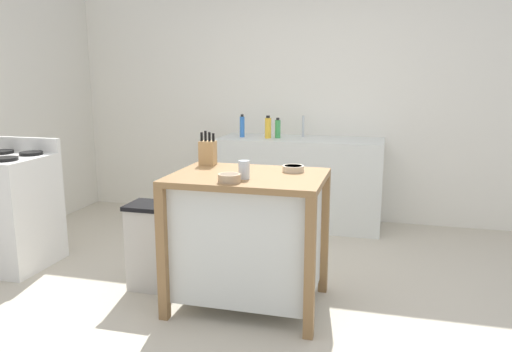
{
  "coord_description": "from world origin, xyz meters",
  "views": [
    {
      "loc": [
        0.8,
        -3.01,
        1.53
      ],
      "look_at": [
        -0.05,
        0.2,
        0.85
      ],
      "focal_mm": 34.65,
      "sensor_mm": 36.0,
      "label": 1
    }
  ],
  "objects_px": {
    "sink_faucet": "(303,126)",
    "stove": "(10,211)",
    "bowl_stoneware_deep": "(293,168)",
    "bottle_hand_soap": "(268,128)",
    "drinking_cup": "(244,170)",
    "trash_bin": "(155,246)",
    "kitchen_island": "(248,233)",
    "bowl_ceramic_wide": "(229,178)",
    "bottle_dish_soap": "(278,129)",
    "bottle_spray_cleaner": "(242,126)",
    "knife_block": "(208,152)"
  },
  "relations": [
    {
      "from": "kitchen_island",
      "to": "drinking_cup",
      "type": "xyz_separation_m",
      "value": [
        0.01,
        -0.14,
        0.45
      ]
    },
    {
      "from": "trash_bin",
      "to": "bowl_ceramic_wide",
      "type": "bearing_deg",
      "value": -27.06
    },
    {
      "from": "bottle_spray_cleaner",
      "to": "stove",
      "type": "bearing_deg",
      "value": -130.78
    },
    {
      "from": "sink_faucet",
      "to": "stove",
      "type": "xyz_separation_m",
      "value": [
        -2.06,
        -1.86,
        -0.55
      ]
    },
    {
      "from": "bottle_spray_cleaner",
      "to": "bottle_hand_soap",
      "type": "xyz_separation_m",
      "value": [
        0.28,
        -0.03,
        -0.0
      ]
    },
    {
      "from": "bowl_stoneware_deep",
      "to": "bottle_dish_soap",
      "type": "distance_m",
      "value": 1.8
    },
    {
      "from": "kitchen_island",
      "to": "bottle_spray_cleaner",
      "type": "bearing_deg",
      "value": 107.47
    },
    {
      "from": "stove",
      "to": "bottle_dish_soap",
      "type": "bearing_deg",
      "value": 43.06
    },
    {
      "from": "knife_block",
      "to": "bottle_dish_soap",
      "type": "relative_size",
      "value": 1.18
    },
    {
      "from": "stove",
      "to": "knife_block",
      "type": "bearing_deg",
      "value": 2.57
    },
    {
      "from": "kitchen_island",
      "to": "bottle_hand_soap",
      "type": "relative_size",
      "value": 4.29
    },
    {
      "from": "kitchen_island",
      "to": "bottle_hand_soap",
      "type": "bearing_deg",
      "value": 99.52
    },
    {
      "from": "bowl_ceramic_wide",
      "to": "trash_bin",
      "type": "relative_size",
      "value": 0.22
    },
    {
      "from": "bowl_stoneware_deep",
      "to": "sink_faucet",
      "type": "relative_size",
      "value": 0.65
    },
    {
      "from": "trash_bin",
      "to": "sink_faucet",
      "type": "bearing_deg",
      "value": 69.06
    },
    {
      "from": "bowl_ceramic_wide",
      "to": "bottle_dish_soap",
      "type": "bearing_deg",
      "value": 94.67
    },
    {
      "from": "bottle_dish_soap",
      "to": "stove",
      "type": "xyz_separation_m",
      "value": [
        -1.83,
        -1.71,
        -0.54
      ]
    },
    {
      "from": "trash_bin",
      "to": "stove",
      "type": "height_order",
      "value": "stove"
    },
    {
      "from": "drinking_cup",
      "to": "trash_bin",
      "type": "distance_m",
      "value": 1.01
    },
    {
      "from": "bottle_spray_cleaner",
      "to": "stove",
      "type": "relative_size",
      "value": 0.23
    },
    {
      "from": "bowl_stoneware_deep",
      "to": "bottle_hand_soap",
      "type": "height_order",
      "value": "bottle_hand_soap"
    },
    {
      "from": "knife_block",
      "to": "bottle_hand_soap",
      "type": "xyz_separation_m",
      "value": [
        0.06,
        1.59,
        0.02
      ]
    },
    {
      "from": "drinking_cup",
      "to": "bottle_dish_soap",
      "type": "bearing_deg",
      "value": 96.52
    },
    {
      "from": "bowl_ceramic_wide",
      "to": "drinking_cup",
      "type": "relative_size",
      "value": 1.2
    },
    {
      "from": "knife_block",
      "to": "bowl_ceramic_wide",
      "type": "relative_size",
      "value": 1.77
    },
    {
      "from": "kitchen_island",
      "to": "knife_block",
      "type": "bearing_deg",
      "value": 144.61
    },
    {
      "from": "knife_block",
      "to": "kitchen_island",
      "type": "bearing_deg",
      "value": -35.39
    },
    {
      "from": "bowl_ceramic_wide",
      "to": "bottle_dish_soap",
      "type": "distance_m",
      "value": 2.17
    },
    {
      "from": "trash_bin",
      "to": "bottle_dish_soap",
      "type": "relative_size",
      "value": 3.06
    },
    {
      "from": "sink_faucet",
      "to": "kitchen_island",
      "type": "bearing_deg",
      "value": -90.45
    },
    {
      "from": "bowl_ceramic_wide",
      "to": "drinking_cup",
      "type": "xyz_separation_m",
      "value": [
        0.06,
        0.12,
        0.03
      ]
    },
    {
      "from": "bowl_ceramic_wide",
      "to": "stove",
      "type": "relative_size",
      "value": 0.13
    },
    {
      "from": "knife_block",
      "to": "trash_bin",
      "type": "height_order",
      "value": "knife_block"
    },
    {
      "from": "kitchen_island",
      "to": "bottle_spray_cleaner",
      "type": "height_order",
      "value": "bottle_spray_cleaner"
    },
    {
      "from": "bottle_spray_cleaner",
      "to": "bowl_stoneware_deep",
      "type": "bearing_deg",
      "value": -63.43
    },
    {
      "from": "bowl_ceramic_wide",
      "to": "bottle_hand_soap",
      "type": "distance_m",
      "value": 2.13
    },
    {
      "from": "bottle_hand_soap",
      "to": "stove",
      "type": "xyz_separation_m",
      "value": [
        -1.74,
        -1.66,
        -0.55
      ]
    },
    {
      "from": "bottle_hand_soap",
      "to": "kitchen_island",
      "type": "bearing_deg",
      "value": -80.48
    },
    {
      "from": "drinking_cup",
      "to": "bottle_dish_soap",
      "type": "xyz_separation_m",
      "value": [
        -0.23,
        2.04,
        0.04
      ]
    },
    {
      "from": "kitchen_island",
      "to": "sink_faucet",
      "type": "distance_m",
      "value": 2.11
    },
    {
      "from": "drinking_cup",
      "to": "stove",
      "type": "relative_size",
      "value": 0.11
    },
    {
      "from": "bowl_stoneware_deep",
      "to": "kitchen_island",
      "type": "bearing_deg",
      "value": -147.82
    },
    {
      "from": "bowl_ceramic_wide",
      "to": "trash_bin",
      "type": "distance_m",
      "value": 0.99
    },
    {
      "from": "bottle_hand_soap",
      "to": "trash_bin",
      "type": "bearing_deg",
      "value": -103.49
    },
    {
      "from": "trash_bin",
      "to": "drinking_cup",
      "type": "bearing_deg",
      "value": -17.12
    },
    {
      "from": "bowl_ceramic_wide",
      "to": "bottle_spray_cleaner",
      "type": "distance_m",
      "value": 2.21
    },
    {
      "from": "sink_faucet",
      "to": "bottle_dish_soap",
      "type": "relative_size",
      "value": 1.07
    },
    {
      "from": "bowl_stoneware_deep",
      "to": "drinking_cup",
      "type": "xyz_separation_m",
      "value": [
        -0.25,
        -0.3,
        0.04
      ]
    },
    {
      "from": "kitchen_island",
      "to": "knife_block",
      "type": "relative_size",
      "value": 4.06
    },
    {
      "from": "sink_faucet",
      "to": "bottle_dish_soap",
      "type": "height_order",
      "value": "sink_faucet"
    }
  ]
}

